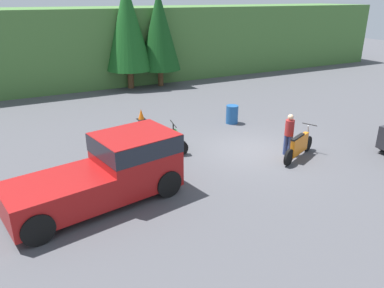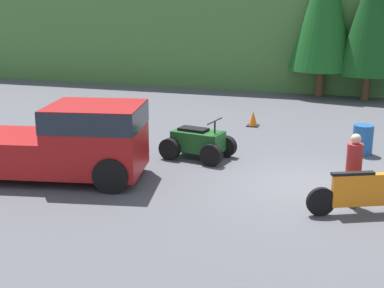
{
  "view_description": "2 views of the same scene",
  "coord_description": "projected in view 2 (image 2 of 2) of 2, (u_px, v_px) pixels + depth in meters",
  "views": [
    {
      "loc": [
        -8.44,
        -11.2,
        5.78
      ],
      "look_at": [
        -2.84,
        -0.41,
        0.95
      ],
      "focal_mm": 35.0,
      "sensor_mm": 36.0,
      "label": 1
    },
    {
      "loc": [
        0.9,
        -12.6,
        4.47
      ],
      "look_at": [
        -2.84,
        -0.41,
        0.95
      ],
      "focal_mm": 50.0,
      "sensor_mm": 36.0,
      "label": 2
    }
  ],
  "objects": [
    {
      "name": "tree_mid_left",
      "position": [
        372.0,
        16.0,
        23.13
      ],
      "size": [
        2.75,
        2.75,
        6.25
      ],
      "color": "brown",
      "rests_on": "ground_plane"
    },
    {
      "name": "quad_atv",
      "position": [
        198.0,
        143.0,
        15.24
      ],
      "size": [
        2.11,
        1.52,
        1.16
      ],
      "rotation": [
        0.0,
        0.0,
        -0.18
      ],
      "color": "black",
      "rests_on": "ground_plane"
    },
    {
      "name": "steel_barrel",
      "position": [
        363.0,
        140.0,
        15.62
      ],
      "size": [
        0.58,
        0.58,
        0.88
      ],
      "color": "#1E5193",
      "rests_on": "ground_plane"
    },
    {
      "name": "pickup_truck_red",
      "position": [
        64.0,
        140.0,
        13.37
      ],
      "size": [
        5.3,
        2.86,
        1.93
      ],
      "rotation": [
        0.0,
        0.0,
        0.18
      ],
      "color": "maroon",
      "rests_on": "ground_plane"
    },
    {
      "name": "hillside_backdrop",
      "position": [
        340.0,
        37.0,
        27.14
      ],
      "size": [
        44.0,
        6.0,
        5.03
      ],
      "color": "#477538",
      "rests_on": "ground_plane"
    },
    {
      "name": "tree_left",
      "position": [
        325.0,
        8.0,
        23.9
      ],
      "size": [
        2.99,
        2.99,
        6.8
      ],
      "color": "brown",
      "rests_on": "ground_plane"
    },
    {
      "name": "ground_plane",
      "position": [
        308.0,
        186.0,
        13.06
      ],
      "size": [
        80.0,
        80.0,
        0.0
      ],
      "primitive_type": "plane",
      "color": "#4C4C51"
    },
    {
      "name": "rider_person",
      "position": [
        354.0,
        167.0,
        11.61
      ],
      "size": [
        0.43,
        0.43,
        1.65
      ],
      "rotation": [
        0.0,
        0.0,
        0.32
      ],
      "color": "navy",
      "rests_on": "ground_plane"
    },
    {
      "name": "dirt_bike",
      "position": [
        361.0,
        193.0,
        11.29
      ],
      "size": [
        2.19,
        1.13,
        1.15
      ],
      "rotation": [
        0.0,
        0.0,
        0.42
      ],
      "color": "black",
      "rests_on": "ground_plane"
    },
    {
      "name": "traffic_cone",
      "position": [
        253.0,
        119.0,
        19.06
      ],
      "size": [
        0.42,
        0.42,
        0.55
      ],
      "color": "black",
      "rests_on": "ground_plane"
    }
  ]
}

